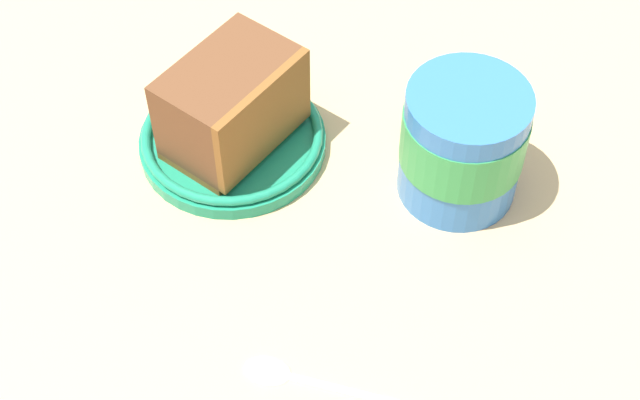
{
  "coord_description": "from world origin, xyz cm",
  "views": [
    {
      "loc": [
        43.74,
        6.74,
        52.74
      ],
      "look_at": [
        4.14,
        8.99,
        3.0
      ],
      "focal_mm": 54.39,
      "sensor_mm": 36.0,
      "label": 1
    }
  ],
  "objects_px": {
    "cake_slice": "(232,105)",
    "tea_mug": "(463,140)",
    "small_plate": "(233,139)",
    "teaspoon": "(302,377)"
  },
  "relations": [
    {
      "from": "cake_slice",
      "to": "tea_mug",
      "type": "height_order",
      "value": "tea_mug"
    },
    {
      "from": "small_plate",
      "to": "teaspoon",
      "type": "distance_m",
      "value": 0.2
    },
    {
      "from": "tea_mug",
      "to": "teaspoon",
      "type": "xyz_separation_m",
      "value": [
        0.15,
        -0.11,
        -0.04
      ]
    },
    {
      "from": "small_plate",
      "to": "cake_slice",
      "type": "xyz_separation_m",
      "value": [
        0.0,
        0.0,
        0.04
      ]
    },
    {
      "from": "cake_slice",
      "to": "teaspoon",
      "type": "distance_m",
      "value": 0.2
    },
    {
      "from": "small_plate",
      "to": "teaspoon",
      "type": "bearing_deg",
      "value": 12.18
    },
    {
      "from": "tea_mug",
      "to": "teaspoon",
      "type": "relative_size",
      "value": 0.85
    },
    {
      "from": "small_plate",
      "to": "cake_slice",
      "type": "relative_size",
      "value": 1.19
    },
    {
      "from": "tea_mug",
      "to": "teaspoon",
      "type": "distance_m",
      "value": 0.19
    },
    {
      "from": "tea_mug",
      "to": "teaspoon",
      "type": "height_order",
      "value": "tea_mug"
    }
  ]
}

